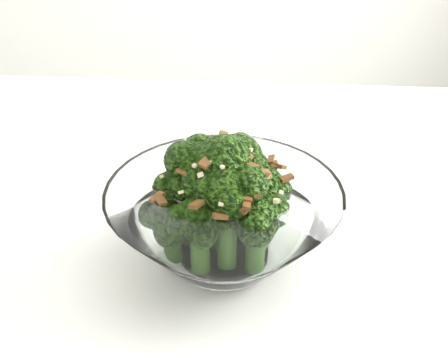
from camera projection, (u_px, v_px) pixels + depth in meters
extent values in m
cube|color=white|center=(137.00, 220.00, 0.58)|extent=(1.32, 1.00, 0.04)
cylinder|color=white|center=(447.00, 279.00, 1.03)|extent=(0.04, 0.04, 0.71)
cylinder|color=white|center=(224.00, 254.00, 0.49)|extent=(0.09, 0.09, 0.01)
cylinder|color=#2E5817|center=(227.00, 235.00, 0.45)|extent=(0.02, 0.02, 0.07)
sphere|color=#2A540F|center=(227.00, 192.00, 0.43)|extent=(0.05, 0.05, 0.05)
cylinder|color=#2E5817|center=(202.00, 213.00, 0.48)|extent=(0.02, 0.02, 0.07)
sphere|color=#2A540F|center=(201.00, 168.00, 0.45)|extent=(0.05, 0.05, 0.05)
cylinder|color=#2E5817|center=(260.00, 223.00, 0.48)|extent=(0.02, 0.02, 0.06)
sphere|color=#2A540F|center=(262.00, 188.00, 0.46)|extent=(0.04, 0.04, 0.04)
cylinder|color=#2E5817|center=(237.00, 204.00, 0.49)|extent=(0.02, 0.02, 0.08)
sphere|color=#2A540F|center=(238.00, 159.00, 0.46)|extent=(0.05, 0.05, 0.05)
cylinder|color=#2E5817|center=(224.00, 214.00, 0.47)|extent=(0.02, 0.02, 0.08)
sphere|color=#2A540F|center=(224.00, 163.00, 0.44)|extent=(0.05, 0.05, 0.05)
cylinder|color=#2E5817|center=(255.00, 249.00, 0.45)|extent=(0.02, 0.02, 0.05)
sphere|color=#2A540F|center=(257.00, 216.00, 0.43)|extent=(0.04, 0.04, 0.04)
cylinder|color=#2E5817|center=(187.00, 219.00, 0.49)|extent=(0.02, 0.02, 0.05)
sphere|color=#2A540F|center=(185.00, 186.00, 0.46)|extent=(0.05, 0.05, 0.05)
cylinder|color=#2E5817|center=(173.00, 242.00, 0.47)|extent=(0.02, 0.02, 0.04)
sphere|color=#2A540F|center=(171.00, 216.00, 0.45)|extent=(0.04, 0.04, 0.04)
cylinder|color=#2E5817|center=(200.00, 250.00, 0.45)|extent=(0.02, 0.02, 0.05)
sphere|color=#2A540F|center=(199.00, 219.00, 0.43)|extent=(0.04, 0.04, 0.04)
cylinder|color=#2E5817|center=(224.00, 204.00, 0.52)|extent=(0.02, 0.02, 0.04)
sphere|color=#2A540F|center=(224.00, 178.00, 0.50)|extent=(0.04, 0.04, 0.04)
cylinder|color=#2E5817|center=(264.00, 211.00, 0.51)|extent=(0.02, 0.02, 0.04)
sphere|color=#2A540F|center=(266.00, 185.00, 0.49)|extent=(0.04, 0.04, 0.04)
cube|color=brown|center=(210.00, 147.00, 0.50)|extent=(0.02, 0.02, 0.01)
cube|color=brown|center=(194.00, 151.00, 0.46)|extent=(0.02, 0.01, 0.01)
cube|color=brown|center=(240.00, 151.00, 0.50)|extent=(0.02, 0.01, 0.01)
cube|color=brown|center=(261.00, 175.00, 0.42)|extent=(0.02, 0.02, 0.01)
cube|color=brown|center=(244.00, 168.00, 0.42)|extent=(0.01, 0.01, 0.01)
cube|color=brown|center=(227.00, 146.00, 0.47)|extent=(0.01, 0.01, 0.01)
cube|color=brown|center=(279.00, 166.00, 0.46)|extent=(0.01, 0.02, 0.01)
cube|color=brown|center=(271.00, 160.00, 0.47)|extent=(0.01, 0.02, 0.01)
cube|color=brown|center=(258.00, 175.00, 0.42)|extent=(0.01, 0.01, 0.01)
cube|color=brown|center=(197.00, 204.00, 0.41)|extent=(0.01, 0.02, 0.01)
cube|color=brown|center=(238.00, 151.00, 0.48)|extent=(0.02, 0.02, 0.01)
cube|color=brown|center=(245.00, 158.00, 0.43)|extent=(0.01, 0.01, 0.00)
cube|color=brown|center=(195.00, 151.00, 0.46)|extent=(0.01, 0.02, 0.01)
cube|color=brown|center=(247.00, 195.00, 0.41)|extent=(0.01, 0.02, 0.01)
cube|color=brown|center=(242.00, 153.00, 0.43)|extent=(0.02, 0.02, 0.01)
cube|color=brown|center=(178.00, 161.00, 0.46)|extent=(0.02, 0.01, 0.01)
cube|color=brown|center=(250.00, 155.00, 0.49)|extent=(0.02, 0.02, 0.00)
cube|color=brown|center=(157.00, 197.00, 0.44)|extent=(0.02, 0.02, 0.01)
cube|color=brown|center=(249.00, 155.00, 0.49)|extent=(0.01, 0.01, 0.00)
cube|color=brown|center=(227.00, 146.00, 0.48)|extent=(0.01, 0.01, 0.00)
cube|color=brown|center=(208.00, 161.00, 0.42)|extent=(0.02, 0.02, 0.01)
cube|color=brown|center=(224.00, 137.00, 0.44)|extent=(0.01, 0.01, 0.01)
cube|color=brown|center=(213.00, 150.00, 0.50)|extent=(0.01, 0.01, 0.01)
cube|color=brown|center=(287.00, 178.00, 0.45)|extent=(0.01, 0.01, 0.01)
cube|color=brown|center=(160.00, 200.00, 0.42)|extent=(0.01, 0.01, 0.01)
cube|color=brown|center=(199.00, 150.00, 0.49)|extent=(0.01, 0.02, 0.01)
cube|color=brown|center=(189.00, 157.00, 0.48)|extent=(0.01, 0.02, 0.01)
cube|color=brown|center=(200.00, 150.00, 0.44)|extent=(0.01, 0.02, 0.01)
cube|color=brown|center=(220.00, 216.00, 0.40)|extent=(0.01, 0.01, 0.01)
cube|color=brown|center=(185.00, 173.00, 0.43)|extent=(0.02, 0.01, 0.01)
cube|color=brown|center=(251.00, 152.00, 0.47)|extent=(0.01, 0.01, 0.01)
cube|color=brown|center=(247.00, 205.00, 0.40)|extent=(0.01, 0.01, 0.00)
cube|color=brown|center=(253.00, 153.00, 0.46)|extent=(0.02, 0.01, 0.01)
cube|color=brown|center=(231.00, 141.00, 0.44)|extent=(0.01, 0.02, 0.01)
cube|color=brown|center=(196.00, 151.00, 0.48)|extent=(0.01, 0.02, 0.01)
cube|color=brown|center=(275.00, 165.00, 0.46)|extent=(0.01, 0.01, 0.00)
cube|color=brown|center=(241.00, 207.00, 0.41)|extent=(0.02, 0.01, 0.01)
cube|color=brown|center=(234.00, 146.00, 0.46)|extent=(0.02, 0.01, 0.00)
cube|color=brown|center=(255.00, 192.00, 0.41)|extent=(0.01, 0.01, 0.01)
cube|color=brown|center=(218.00, 139.00, 0.44)|extent=(0.02, 0.01, 0.01)
cube|color=brown|center=(250.00, 165.00, 0.42)|extent=(0.02, 0.02, 0.01)
cube|color=brown|center=(217.00, 143.00, 0.43)|extent=(0.01, 0.01, 0.00)
cube|color=brown|center=(262.00, 172.00, 0.43)|extent=(0.02, 0.01, 0.01)
cube|color=brown|center=(187.00, 157.00, 0.48)|extent=(0.01, 0.01, 0.01)
cube|color=beige|center=(228.00, 144.00, 0.47)|extent=(0.00, 0.00, 0.00)
cube|color=beige|center=(201.00, 149.00, 0.47)|extent=(0.01, 0.01, 0.00)
cube|color=beige|center=(229.00, 139.00, 0.43)|extent=(0.01, 0.01, 0.00)
cube|color=beige|center=(221.00, 204.00, 0.40)|extent=(0.00, 0.00, 0.00)
cube|color=beige|center=(276.00, 201.00, 0.42)|extent=(0.01, 0.01, 0.00)
cube|color=beige|center=(281.00, 193.00, 0.43)|extent=(0.00, 0.01, 0.00)
cube|color=beige|center=(215.00, 186.00, 0.41)|extent=(0.01, 0.01, 0.01)
cube|color=beige|center=(183.00, 155.00, 0.46)|extent=(0.01, 0.01, 0.00)
cube|color=beige|center=(200.00, 175.00, 0.41)|extent=(0.01, 0.01, 0.01)
cube|color=beige|center=(247.00, 171.00, 0.42)|extent=(0.01, 0.01, 0.00)
cube|color=beige|center=(181.00, 192.00, 0.42)|extent=(0.01, 0.01, 0.00)
cube|color=beige|center=(176.00, 162.00, 0.45)|extent=(0.01, 0.01, 0.00)
cube|color=beige|center=(230.00, 148.00, 0.49)|extent=(0.01, 0.01, 0.01)
cube|color=beige|center=(211.00, 162.00, 0.42)|extent=(0.00, 0.01, 0.01)
cube|color=beige|center=(228.00, 149.00, 0.48)|extent=(0.01, 0.01, 0.00)
cube|color=beige|center=(216.00, 144.00, 0.47)|extent=(0.01, 0.01, 0.01)
cube|color=beige|center=(250.00, 150.00, 0.44)|extent=(0.01, 0.01, 0.00)
cube|color=beige|center=(211.00, 145.00, 0.45)|extent=(0.00, 0.00, 0.00)
cube|color=beige|center=(195.00, 166.00, 0.42)|extent=(0.00, 0.00, 0.00)
cube|color=beige|center=(258.00, 189.00, 0.41)|extent=(0.00, 0.00, 0.00)
cube|color=beige|center=(222.00, 167.00, 0.41)|extent=(0.00, 0.00, 0.00)
cube|color=beige|center=(162.00, 177.00, 0.45)|extent=(0.00, 0.00, 0.00)
cube|color=beige|center=(200.00, 151.00, 0.43)|extent=(0.00, 0.00, 0.00)
cube|color=beige|center=(228.00, 167.00, 0.42)|extent=(0.01, 0.01, 0.00)
cube|color=beige|center=(204.00, 146.00, 0.47)|extent=(0.00, 0.00, 0.00)
cube|color=beige|center=(269.00, 175.00, 0.44)|extent=(0.01, 0.01, 0.00)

